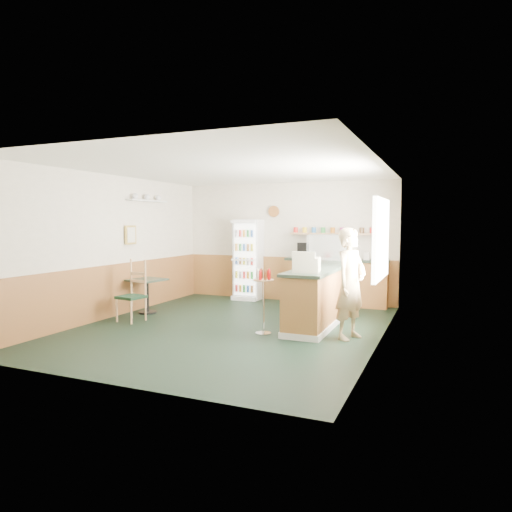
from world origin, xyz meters
The scene contains 13 objects.
ground centered at (0.00, 0.00, 0.00)m, with size 6.00×6.00×0.00m, color black.
room_envelope centered at (-0.23, 0.73, 1.52)m, with size 5.04×6.02×2.72m.
service_counter centered at (1.35, 1.07, 0.46)m, with size 0.68×3.01×1.01m.
back_counter centered at (1.19, 2.80, 0.55)m, with size 2.24×0.42×1.69m.
drinks_fridge centered at (-0.87, 2.74, 0.93)m, with size 0.61×0.53×1.86m.
display_case centered at (1.35, 1.85, 1.28)m, with size 0.96×0.50×0.55m.
cash_register centered at (1.35, 0.03, 1.13)m, with size 0.40×0.42×0.23m, color beige.
shopkeeper centered at (2.05, 0.04, 0.86)m, with size 0.57×0.41×1.72m, color tan.
condiment_stand centered at (0.70, -0.20, 0.69)m, with size 0.33×0.33×1.04m.
newspaper_rack centered at (0.99, 1.27, 0.61)m, with size 0.10×0.48×0.76m.
cafe_table centered at (-2.05, 0.46, 0.48)m, with size 0.74×0.74×0.68m.
cafe_chair centered at (-1.87, -0.17, 0.59)m, with size 0.47×0.47×1.12m.
dog_doorstop centered at (0.87, 0.68, 0.11)m, with size 0.19×0.25×0.23m.
Camera 1 is at (3.40, -6.95, 1.82)m, focal length 32.00 mm.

